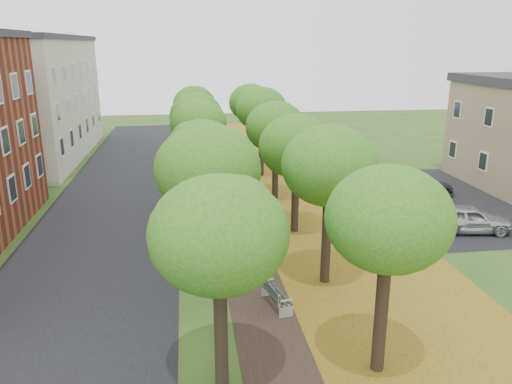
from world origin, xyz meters
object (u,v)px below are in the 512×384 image
object	(u,v)px
car_grey	(418,185)
car_white	(406,185)
car_silver	(468,219)
bench	(275,295)
car_red	(417,195)

from	to	relation	value
car_grey	car_white	size ratio (longest dim) A/B	0.98
car_white	car_silver	bearing A→B (deg)	-172.52
bench	car_red	bearing A→B (deg)	-57.54
car_silver	car_white	world-z (taller)	car_silver
car_silver	car_grey	xyz separation A→B (m)	(0.48, 6.91, -0.08)
car_red	bench	bearing A→B (deg)	119.05
bench	car_white	bearing A→B (deg)	-52.91
car_silver	car_grey	bearing A→B (deg)	4.78
car_silver	car_red	size ratio (longest dim) A/B	1.05
bench	car_silver	distance (m)	13.20
bench	car_grey	xyz separation A→B (m)	(12.05, 13.26, 0.19)
car_silver	car_white	xyz separation A→B (m)	(-0.32, 7.01, -0.09)
bench	car_silver	size ratio (longest dim) A/B	0.46
car_silver	car_red	bearing A→B (deg)	17.66
car_red	car_white	xyz separation A→B (m)	(0.40, 2.41, -0.03)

